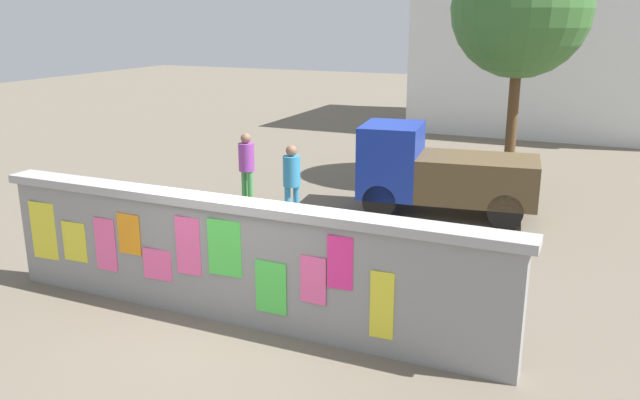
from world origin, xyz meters
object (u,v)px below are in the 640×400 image
auto_rickshaw_truck (438,172)px  tree_roadside (521,9)px  bicycle_far (271,236)px  person_walking (292,177)px  motorcycle (349,259)px  bicycle_near (180,220)px  person_bystander (247,162)px

auto_rickshaw_truck → tree_roadside: (0.98, 3.19, 3.28)m
bicycle_far → person_walking: person_walking is taller
person_walking → motorcycle: bearing=-48.0°
person_walking → tree_roadside: size_ratio=0.28×
bicycle_near → person_bystander: size_ratio=1.03×
motorcycle → person_bystander: (-3.67, 3.21, 0.52)m
bicycle_near → tree_roadside: tree_roadside is taller
bicycle_near → person_bystander: 2.49m
bicycle_far → person_bystander: size_ratio=1.04×
bicycle_far → auto_rickshaw_truck: bearing=61.5°
motorcycle → tree_roadside: bearing=80.9°
bicycle_far → person_walking: size_ratio=1.04×
bicycle_far → person_walking: 1.86m
person_walking → person_bystander: (-1.48, 0.78, 0.00)m
bicycle_near → tree_roadside: size_ratio=0.29×
bicycle_near → person_walking: size_ratio=1.03×
person_bystander → person_walking: bearing=-27.8°
auto_rickshaw_truck → bicycle_near: size_ratio=2.27×
motorcycle → bicycle_near: (-3.70, 0.80, -0.10)m
tree_roadside → motorcycle: bearing=-99.1°
auto_rickshaw_truck → bicycle_near: 5.36m
person_bystander → tree_roadside: size_ratio=0.28×
bicycle_near → bicycle_far: 1.95m
person_bystander → tree_roadside: (4.89, 4.38, 3.19)m
tree_roadside → bicycle_near: bearing=-126.0°
bicycle_far → tree_roadside: size_ratio=0.29×
bicycle_far → person_walking: (-0.44, 1.70, 0.62)m
motorcycle → person_walking: bearing=132.0°
person_walking → bicycle_near: bearing=-132.9°
auto_rickshaw_truck → tree_roadside: size_ratio=0.65×
auto_rickshaw_truck → motorcycle: bearing=-93.1°
auto_rickshaw_truck → motorcycle: 4.42m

